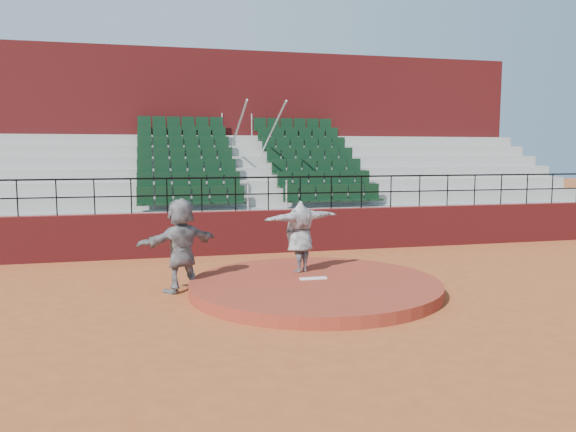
# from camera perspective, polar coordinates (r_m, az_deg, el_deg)

# --- Properties ---
(ground) EXTENTS (90.00, 90.00, 0.00)m
(ground) POSITION_cam_1_polar(r_m,az_deg,el_deg) (12.46, 2.77, -7.69)
(ground) COLOR #A24D24
(ground) RESTS_ON ground
(pitchers_mound) EXTENTS (5.50, 5.50, 0.25)m
(pitchers_mound) POSITION_cam_1_polar(r_m,az_deg,el_deg) (12.43, 2.77, -7.13)
(pitchers_mound) COLOR maroon
(pitchers_mound) RESTS_ON ground
(pitching_rubber) EXTENTS (0.60, 0.15, 0.03)m
(pitching_rubber) POSITION_cam_1_polar(r_m,az_deg,el_deg) (12.53, 2.58, -6.35)
(pitching_rubber) COLOR white
(pitching_rubber) RESTS_ON pitchers_mound
(boundary_wall) EXTENTS (24.00, 0.30, 1.30)m
(boundary_wall) POSITION_cam_1_polar(r_m,az_deg,el_deg) (17.10, -2.00, -1.58)
(boundary_wall) COLOR maroon
(boundary_wall) RESTS_ON ground
(wall_railing) EXTENTS (24.04, 0.05, 1.03)m
(wall_railing) POSITION_cam_1_polar(r_m,az_deg,el_deg) (16.96, -2.02, 3.04)
(wall_railing) COLOR black
(wall_railing) RESTS_ON boundary_wall
(seating_deck) EXTENTS (24.00, 5.97, 4.63)m
(seating_deck) POSITION_cam_1_polar(r_m,az_deg,el_deg) (20.57, -4.09, 2.00)
(seating_deck) COLOR #9C9B96
(seating_deck) RESTS_ON ground
(press_box_facade) EXTENTS (24.00, 3.00, 7.10)m
(press_box_facade) POSITION_cam_1_polar(r_m,az_deg,el_deg) (24.42, -5.71, 7.64)
(press_box_facade) COLOR maroon
(press_box_facade) RESTS_ON ground
(pitcher) EXTENTS (2.13, 1.27, 1.68)m
(pitcher) POSITION_cam_1_polar(r_m,az_deg,el_deg) (13.15, 1.20, -2.08)
(pitcher) COLOR black
(pitcher) RESTS_ON pitchers_mound
(fielder) EXTENTS (1.98, 1.41, 2.06)m
(fielder) POSITION_cam_1_polar(r_m,az_deg,el_deg) (12.51, -10.82, -2.90)
(fielder) COLOR black
(fielder) RESTS_ON ground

